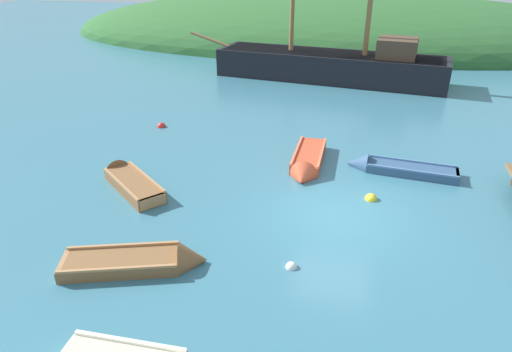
{
  "coord_description": "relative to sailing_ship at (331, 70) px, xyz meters",
  "views": [
    {
      "loc": [
        0.34,
        -11.74,
        7.11
      ],
      "look_at": [
        -2.86,
        1.36,
        0.34
      ],
      "focal_mm": 30.93,
      "sensor_mm": 36.0,
      "label": 1
    }
  ],
  "objects": [
    {
      "name": "buoy_yellow",
      "position": [
        2.66,
        -15.2,
        -0.63
      ],
      "size": [
        0.4,
        0.4,
        0.4
      ],
      "primitive_type": "sphere",
      "color": "yellow",
      "rests_on": "ground"
    },
    {
      "name": "sailing_ship",
      "position": [
        0.0,
        0.0,
        0.0
      ],
      "size": [
        16.92,
        5.07,
        12.07
      ],
      "rotation": [
        0.0,
        0.0,
        3.01
      ],
      "color": "black",
      "rests_on": "ground"
    },
    {
      "name": "buoy_white",
      "position": [
        0.72,
        -19.27,
        -0.63
      ],
      "size": [
        0.3,
        0.3,
        0.3
      ],
      "primitive_type": "sphere",
      "color": "white",
      "rests_on": "ground"
    },
    {
      "name": "rowboat_portside",
      "position": [
        3.45,
        -12.88,
        -0.54
      ],
      "size": [
        4.0,
        1.31,
        0.91
      ],
      "rotation": [
        0.0,
        0.0,
        3.05
      ],
      "color": "#335175",
      "rests_on": "ground"
    },
    {
      "name": "ground_plane",
      "position": [
        1.65,
        -16.47,
        -0.63
      ],
      "size": [
        120.0,
        120.0,
        0.0
      ],
      "primitive_type": "plane",
      "color": "teal"
    },
    {
      "name": "rowboat_near_dock",
      "position": [
        -5.48,
        -16.18,
        -0.49
      ],
      "size": [
        3.4,
        3.01,
        0.93
      ],
      "rotation": [
        0.0,
        0.0,
        2.46
      ],
      "color": "brown",
      "rests_on": "ground"
    },
    {
      "name": "buoy_red",
      "position": [
        -6.84,
        -10.54,
        -0.63
      ],
      "size": [
        0.41,
        0.41,
        0.41
      ],
      "primitive_type": "sphere",
      "color": "red",
      "rests_on": "ground"
    },
    {
      "name": "rowboat_far",
      "position": [
        -2.91,
        -20.11,
        -0.53
      ],
      "size": [
        3.76,
        2.15,
        1.0
      ],
      "rotation": [
        0.0,
        0.0,
        0.33
      ],
      "color": "brown",
      "rests_on": "ground"
    },
    {
      "name": "rowboat_outer_left",
      "position": [
        0.29,
        -13.2,
        -0.5
      ],
      "size": [
        1.05,
        3.61,
        0.99
      ],
      "rotation": [
        0.0,
        0.0,
        4.72
      ],
      "color": "#C64C2D",
      "rests_on": "ground"
    },
    {
      "name": "shore_hill",
      "position": [
        -1.35,
        16.5,
        -0.63
      ],
      "size": [
        52.57,
        25.28,
        8.26
      ],
      "primitive_type": "ellipsoid",
      "color": "#2D602D",
      "rests_on": "ground"
    }
  ]
}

